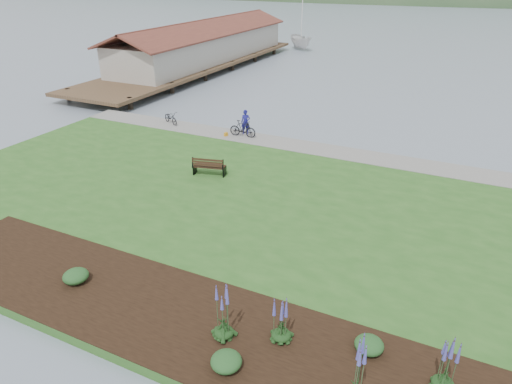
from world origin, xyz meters
The scene contains 18 objects.
ground centered at (0.00, 0.00, 0.00)m, with size 600.00×600.00×0.00m, color gray.
lawn centered at (0.00, -2.00, 0.20)m, with size 34.00×20.00×0.40m, color #2B5D21.
shoreline_path centered at (0.00, 6.90, 0.42)m, with size 34.00×2.20×0.03m, color gray.
garden_bed centered at (3.00, -9.80, 0.42)m, with size 24.00×4.40×0.04m, color black.
pier_pavilion centered at (-20.00, 27.52, 2.64)m, with size 8.00×36.00×5.40m.
park_bench centered at (-3.07, 0.45, 0.94)m, with size 1.88×1.12×1.09m.
person centered at (-4.38, 7.50, 1.39)m, with size 0.72×0.50×1.99m, color navy.
bicycle_a centered at (-10.38, 7.20, 0.86)m, with size 1.76×0.61×0.92m, color black.
bicycle_b centered at (-4.30, 6.92, 0.97)m, with size 1.88×0.54×1.13m, color black.
sailboat centered at (-14.53, 45.10, 0.00)m, with size 9.16×9.33×24.15m, color silver.
pannier centered at (-5.37, 6.49, 0.54)m, with size 0.16×0.25×0.27m, color orange.
echium_0 centered at (3.71, -9.95, 1.36)m, with size 0.62×0.62×2.24m.
echium_1 centered at (5.36, -9.29, 1.12)m, with size 0.62×0.62×1.74m.
echium_2 centered at (7.98, -10.51, 1.37)m, with size 0.62×0.62×2.28m.
echium_3 centered at (10.02, -9.06, 1.28)m, with size 0.62×0.62×1.99m.
shrub_0 centered at (-2.50, -9.87, 0.67)m, with size 0.92×0.92×0.46m, color #1E4C21.
shrub_1 centered at (4.37, -10.99, 0.67)m, with size 0.91×0.91×0.45m, color #1E4C21.
shrub_2 centered at (7.90, -8.59, 0.66)m, with size 0.88×0.88×0.44m, color #1E4C21.
Camera 1 is at (9.26, -19.17, 10.74)m, focal length 32.00 mm.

